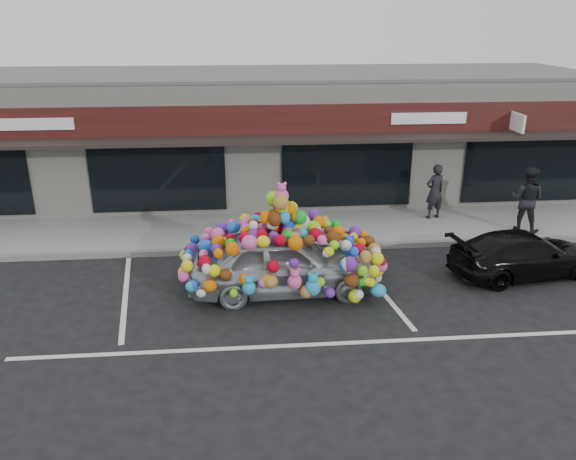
{
  "coord_description": "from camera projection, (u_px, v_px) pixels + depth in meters",
  "views": [
    {
      "loc": [
        -0.41,
        -11.85,
        6.13
      ],
      "look_at": [
        0.74,
        1.4,
        1.05
      ],
      "focal_mm": 35.0,
      "sensor_mm": 36.0,
      "label": 1
    }
  ],
  "objects": [
    {
      "name": "sidewalk",
      "position": [
        256.0,
        230.0,
        16.94
      ],
      "size": [
        26.0,
        3.0,
        0.15
      ],
      "primitive_type": "cube",
      "color": "gray",
      "rests_on": "ground"
    },
    {
      "name": "ground",
      "position": [
        262.0,
        293.0,
        13.25
      ],
      "size": [
        90.0,
        90.0,
        0.0
      ],
      "primitive_type": "plane",
      "color": "black",
      "rests_on": "ground"
    },
    {
      "name": "parking_stripe_left",
      "position": [
        125.0,
        295.0,
        13.17
      ],
      "size": [
        0.73,
        4.37,
        0.01
      ],
      "primitive_type": "cube",
      "rotation": [
        0.0,
        0.0,
        0.14
      ],
      "color": "silver",
      "rests_on": "ground"
    },
    {
      "name": "kerb",
      "position": [
        258.0,
        250.0,
        15.55
      ],
      "size": [
        26.0,
        0.18,
        0.16
      ],
      "primitive_type": "cube",
      "color": "slate",
      "rests_on": "ground"
    },
    {
      "name": "toy_car",
      "position": [
        282.0,
        255.0,
        13.06
      ],
      "size": [
        3.17,
        4.74,
        2.73
      ],
      "rotation": [
        0.0,
        0.0,
        1.61
      ],
      "color": "gray",
      "rests_on": "ground"
    },
    {
      "name": "parking_stripe_mid",
      "position": [
        376.0,
        285.0,
        13.66
      ],
      "size": [
        0.73,
        4.37,
        0.01
      ],
      "primitive_type": "cube",
      "rotation": [
        0.0,
        0.0,
        0.14
      ],
      "color": "silver",
      "rests_on": "ground"
    },
    {
      "name": "black_sedan",
      "position": [
        524.0,
        254.0,
        14.04
      ],
      "size": [
        2.14,
        4.02,
        1.11
      ],
      "primitive_type": "imported",
      "rotation": [
        0.0,
        0.0,
        1.73
      ],
      "color": "black",
      "rests_on": "ground"
    },
    {
      "name": "shop_building",
      "position": [
        251.0,
        133.0,
        20.33
      ],
      "size": [
        24.0,
        7.2,
        4.31
      ],
      "color": "beige",
      "rests_on": "ground"
    },
    {
      "name": "lane_line",
      "position": [
        366.0,
        342.0,
        11.27
      ],
      "size": [
        14.0,
        0.12,
        0.01
      ],
      "primitive_type": "cube",
      "color": "silver",
      "rests_on": "ground"
    },
    {
      "name": "pedestrian_a",
      "position": [
        435.0,
        191.0,
        17.48
      ],
      "size": [
        0.73,
        0.59,
        1.74
      ],
      "primitive_type": "imported",
      "rotation": [
        0.0,
        0.0,
        3.45
      ],
      "color": "black",
      "rests_on": "sidewalk"
    },
    {
      "name": "pedestrian_b",
      "position": [
        527.0,
        199.0,
        16.44
      ],
      "size": [
        1.19,
        1.15,
        1.92
      ],
      "primitive_type": "imported",
      "rotation": [
        0.0,
        0.0,
        2.47
      ],
      "color": "black",
      "rests_on": "sidewalk"
    }
  ]
}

